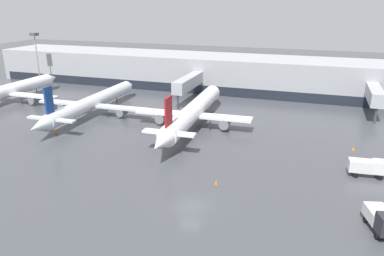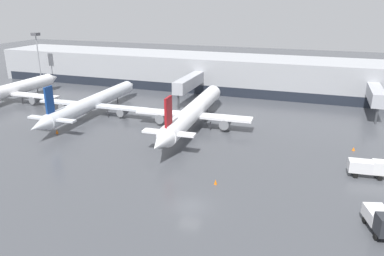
{
  "view_description": "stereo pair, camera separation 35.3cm",
  "coord_description": "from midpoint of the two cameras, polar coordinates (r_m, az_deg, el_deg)",
  "views": [
    {
      "loc": [
        12.89,
        -37.17,
        23.4
      ],
      "look_at": [
        -6.37,
        19.13,
        3.0
      ],
      "focal_mm": 35.0,
      "sensor_mm": 36.0,
      "label": 1
    },
    {
      "loc": [
        13.22,
        -37.06,
        23.4
      ],
      "look_at": [
        -6.37,
        19.13,
        3.0
      ],
      "focal_mm": 35.0,
      "sensor_mm": 36.0,
      "label": 2
    }
  ],
  "objects": [
    {
      "name": "ground_plane",
      "position": [
        45.78,
        -0.14,
        -11.82
      ],
      "size": [
        320.0,
        320.0,
        0.0
      ],
      "primitive_type": "plane",
      "color": "#424449"
    },
    {
      "name": "terminal_building",
      "position": [
        101.6,
        11.62,
        7.81
      ],
      "size": [
        160.0,
        31.39,
        9.0
      ],
      "color": "#9EA0A5",
      "rests_on": "ground_plane"
    },
    {
      "name": "parked_jet_0",
      "position": [
        82.75,
        -14.81,
        3.77
      ],
      "size": [
        25.54,
        38.22,
        8.99
      ],
      "rotation": [
        0.0,
        0.0,
        1.59
      ],
      "color": "silver",
      "rests_on": "ground_plane"
    },
    {
      "name": "parked_jet_2",
      "position": [
        100.25,
        -26.05,
        5.12
      ],
      "size": [
        27.66,
        35.0,
        9.65
      ],
      "rotation": [
        0.0,
        0.0,
        1.56
      ],
      "color": "white",
      "rests_on": "ground_plane"
    },
    {
      "name": "parked_jet_3",
      "position": [
        71.94,
        0.32,
        2.46
      ],
      "size": [
        22.93,
        40.07,
        9.27
      ],
      "rotation": [
        0.0,
        0.0,
        1.62
      ],
      "color": "white",
      "rests_on": "ground_plane"
    },
    {
      "name": "service_truck_0",
      "position": [
        45.18,
        27.09,
        -12.35
      ],
      "size": [
        3.34,
        5.29,
        2.77
      ],
      "rotation": [
        0.0,
        0.0,
        4.99
      ],
      "color": "silver",
      "rests_on": "ground_plane"
    },
    {
      "name": "service_truck_1",
      "position": [
        57.56,
        25.37,
        -5.37
      ],
      "size": [
        5.12,
        2.21,
        2.52
      ],
      "rotation": [
        0.0,
        0.0,
        0.08
      ],
      "color": "silver",
      "rests_on": "ground_plane"
    },
    {
      "name": "traffic_cone_1",
      "position": [
        66.99,
        23.54,
        -2.92
      ],
      "size": [
        0.51,
        0.51,
        0.56
      ],
      "color": "orange",
      "rests_on": "ground_plane"
    },
    {
      "name": "traffic_cone_2",
      "position": [
        50.67,
        3.81,
        -8.2
      ],
      "size": [
        0.44,
        0.44,
        0.67
      ],
      "color": "orange",
      "rests_on": "ground_plane"
    },
    {
      "name": "traffic_cone_4",
      "position": [
        73.38,
        -19.77,
        -0.5
      ],
      "size": [
        0.48,
        0.48,
        0.8
      ],
      "color": "orange",
      "rests_on": "ground_plane"
    },
    {
      "name": "apron_light_mast_3",
      "position": [
        115.5,
        -22.51,
        11.87
      ],
      "size": [
        1.8,
        1.8,
        14.83
      ],
      "color": "gray",
      "rests_on": "ground_plane"
    }
  ]
}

